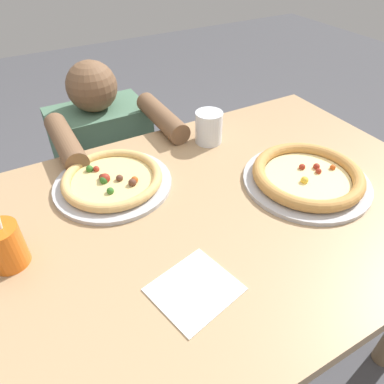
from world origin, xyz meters
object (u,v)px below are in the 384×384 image
at_px(pizza_far, 113,180).
at_px(water_cup_clear, 209,127).
at_px(pizza_near, 307,177).
at_px(drink_cup_colored, 5,246).
at_px(diner_seated, 110,180).

distance_m(pizza_far, water_cup_clear, 0.36).
distance_m(pizza_near, water_cup_clear, 0.35).
bearing_deg(drink_cup_colored, pizza_far, 27.98).
bearing_deg(diner_seated, pizza_near, -62.20).
bearing_deg(diner_seated, water_cup_clear, -56.77).
height_order(pizza_far, drink_cup_colored, drink_cup_colored).
height_order(pizza_near, pizza_far, pizza_near).
relative_size(pizza_near, drink_cup_colored, 1.94).
bearing_deg(water_cup_clear, drink_cup_colored, -160.62).
xyz_separation_m(pizza_near, diner_seated, (-0.37, 0.71, -0.34)).
bearing_deg(pizza_far, pizza_near, -27.95).
bearing_deg(drink_cup_colored, water_cup_clear, 19.38).
bearing_deg(water_cup_clear, pizza_far, -168.30).
height_order(pizza_far, diner_seated, diner_seated).
relative_size(pizza_far, water_cup_clear, 3.16).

